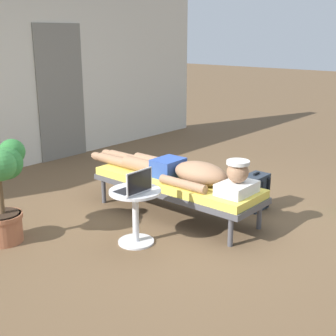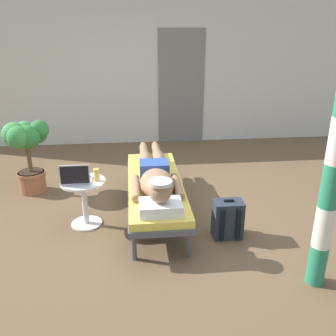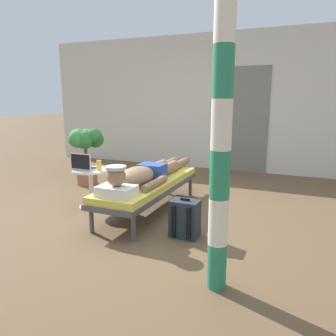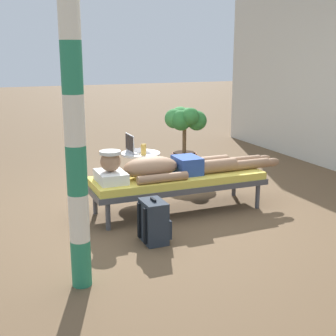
% 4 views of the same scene
% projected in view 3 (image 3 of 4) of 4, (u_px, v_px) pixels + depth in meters
% --- Properties ---
extents(ground_plane, '(40.00, 40.00, 0.00)m').
position_uv_depth(ground_plane, '(143.00, 215.00, 4.15)').
color(ground_plane, brown).
extents(house_wall_back, '(7.60, 0.20, 2.70)m').
position_uv_depth(house_wall_back, '(214.00, 103.00, 6.70)').
color(house_wall_back, beige).
rests_on(house_wall_back, ground).
extents(house_door_panel, '(0.84, 0.03, 2.04)m').
position_uv_depth(house_door_panel, '(246.00, 120.00, 6.40)').
color(house_door_panel, slate).
rests_on(house_door_panel, ground).
extents(lounge_chair, '(0.62, 1.95, 0.42)m').
position_uv_depth(lounge_chair, '(149.00, 186.00, 4.23)').
color(lounge_chair, '#4C4C51').
rests_on(lounge_chair, ground).
extents(person_reclining, '(0.53, 2.17, 0.33)m').
position_uv_depth(person_reclining, '(145.00, 174.00, 4.12)').
color(person_reclining, white).
rests_on(person_reclining, lounge_chair).
extents(side_table, '(0.48, 0.48, 0.52)m').
position_uv_depth(side_table, '(91.00, 182.00, 4.39)').
color(side_table, silver).
rests_on(side_table, ground).
extents(laptop, '(0.31, 0.24, 0.23)m').
position_uv_depth(laptop, '(84.00, 165.00, 4.32)').
color(laptop, silver).
rests_on(laptop, side_table).
extents(drink_glass, '(0.06, 0.06, 0.14)m').
position_uv_depth(drink_glass, '(99.00, 165.00, 4.28)').
color(drink_glass, gold).
rests_on(drink_glass, side_table).
extents(backpack, '(0.30, 0.26, 0.42)m').
position_uv_depth(backpack, '(185.00, 219.00, 3.49)').
color(backpack, '#262D38').
rests_on(backpack, ground).
extents(potted_plant, '(0.58, 0.58, 0.96)m').
position_uv_depth(potted_plant, '(86.00, 147.00, 5.50)').
color(potted_plant, '#9E5B3D').
rests_on(potted_plant, ground).
extents(porch_post, '(0.15, 0.15, 2.53)m').
position_uv_depth(porch_post, '(222.00, 125.00, 2.32)').
color(porch_post, '#267F59').
rests_on(porch_post, ground).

